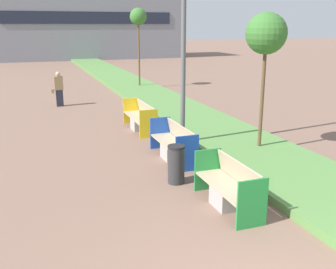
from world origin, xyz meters
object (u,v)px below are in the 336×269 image
object	(u,v)px
bench_green_frame	(229,190)
litter_bin	(176,164)
bench_yellow_frame	(140,119)
sapling_tree_near	(266,35)
sapling_tree_far	(138,18)
bench_blue_frame	(174,146)
pedestrian_walking	(59,89)

from	to	relation	value
bench_green_frame	litter_bin	distance (m)	1.62
bench_yellow_frame	sapling_tree_near	distance (m)	5.30
bench_green_frame	litter_bin	world-z (taller)	bench_green_frame
bench_yellow_frame	sapling_tree_far	bearing A→B (deg)	74.38
bench_green_frame	litter_bin	xyz separation A→B (m)	(-0.55, 1.52, 0.09)
bench_blue_frame	bench_green_frame	bearing A→B (deg)	-90.05
bench_blue_frame	litter_bin	bearing A→B (deg)	-108.76
bench_yellow_frame	pedestrian_walking	distance (m)	5.78
bench_green_frame	litter_bin	bearing A→B (deg)	109.99
bench_yellow_frame	bench_blue_frame	bearing A→B (deg)	-90.03
litter_bin	sapling_tree_near	distance (m)	4.45
sapling_tree_near	pedestrian_walking	size ratio (longest dim) A/B	2.50
bench_yellow_frame	sapling_tree_far	distance (m)	10.15
bench_yellow_frame	pedestrian_walking	bearing A→B (deg)	113.63
sapling_tree_near	sapling_tree_far	distance (m)	12.75
bench_green_frame	bench_yellow_frame	bearing A→B (deg)	89.96
bench_yellow_frame	sapling_tree_near	size ratio (longest dim) A/B	0.58
bench_blue_frame	bench_yellow_frame	xyz separation A→B (m)	(0.00, 3.33, 0.00)
bench_green_frame	sapling_tree_near	distance (m)	4.87
bench_blue_frame	pedestrian_walking	bearing A→B (deg)	105.02
litter_bin	sapling_tree_near	bearing A→B (deg)	23.86
pedestrian_walking	sapling_tree_near	bearing A→B (deg)	-61.23
bench_green_frame	sapling_tree_near	bearing A→B (deg)	48.54
bench_green_frame	bench_blue_frame	size ratio (longest dim) A/B	0.89
bench_green_frame	pedestrian_walking	bearing A→B (deg)	101.09
bench_blue_frame	bench_yellow_frame	size ratio (longest dim) A/B	0.94
bench_green_frame	bench_blue_frame	world-z (taller)	same
bench_green_frame	bench_blue_frame	xyz separation A→B (m)	(0.00, 3.16, 0.01)
litter_bin	sapling_tree_far	xyz separation A→B (m)	(3.12, 14.11, 3.49)
sapling_tree_near	bench_yellow_frame	bearing A→B (deg)	125.49
bench_yellow_frame	litter_bin	size ratio (longest dim) A/B	2.50
bench_green_frame	bench_yellow_frame	world-z (taller)	same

